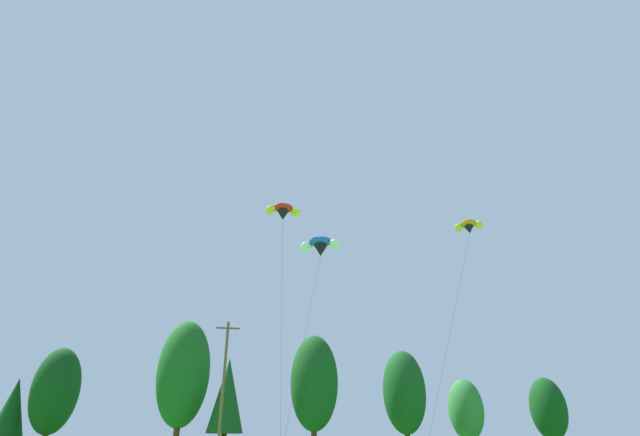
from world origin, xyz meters
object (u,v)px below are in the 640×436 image
object	(u,v)px
parafoil_kite_mid_orange	(469,226)
parafoil_kite_far_red_yellow	(283,211)
parafoil_kite_high_blue_white	(320,246)
utility_pole	(223,387)

from	to	relation	value
parafoil_kite_mid_orange	parafoil_kite_far_red_yellow	bearing A→B (deg)	176.22
parafoil_kite_high_blue_white	parafoil_kite_mid_orange	xyz separation A→B (m)	(13.65, -0.80, 2.57)
parafoil_kite_high_blue_white	parafoil_kite_far_red_yellow	xyz separation A→B (m)	(-3.27, 0.32, 3.14)
parafoil_kite_far_red_yellow	parafoil_kite_mid_orange	bearing A→B (deg)	-3.78
utility_pole	parafoil_kite_high_blue_white	bearing A→B (deg)	-50.99
parafoil_kite_mid_orange	parafoil_kite_far_red_yellow	distance (m)	16.97
utility_pole	parafoil_kite_high_blue_white	world-z (taller)	parafoil_kite_high_blue_white
parafoil_kite_high_blue_white	parafoil_kite_far_red_yellow	world-z (taller)	parafoil_kite_far_red_yellow
parafoil_kite_far_red_yellow	utility_pole	bearing A→B (deg)	114.87
parafoil_kite_mid_orange	utility_pole	bearing A→B (deg)	154.91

